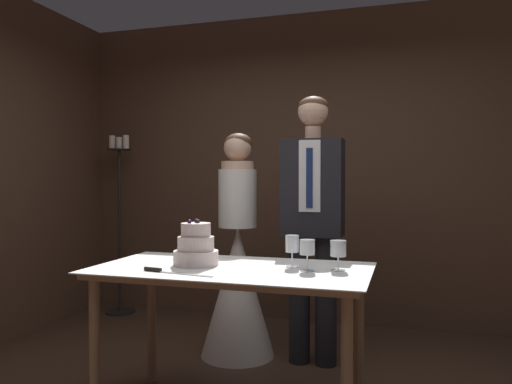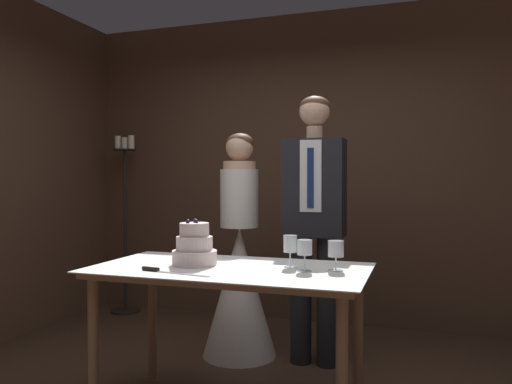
{
  "view_description": "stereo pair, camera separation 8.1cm",
  "coord_description": "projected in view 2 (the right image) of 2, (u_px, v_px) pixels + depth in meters",
  "views": [
    {
      "loc": [
        0.87,
        -2.44,
        1.29
      ],
      "look_at": [
        -0.04,
        0.56,
        1.22
      ],
      "focal_mm": 35.0,
      "sensor_mm": 36.0,
      "label": 1
    },
    {
      "loc": [
        0.94,
        -2.41,
        1.29
      ],
      "look_at": [
        -0.04,
        0.56,
        1.22
      ],
      "focal_mm": 35.0,
      "sensor_mm": 36.0,
      "label": 2
    }
  ],
  "objects": [
    {
      "name": "bride",
      "position": [
        239.0,
        274.0,
        3.66
      ],
      "size": [
        0.54,
        0.54,
        1.64
      ],
      "color": "white",
      "rests_on": "ground_plane"
    },
    {
      "name": "groom",
      "position": [
        314.0,
        214.0,
        3.48
      ],
      "size": [
        0.42,
        0.25,
        1.88
      ],
      "color": "black",
      "rests_on": "ground_plane"
    },
    {
      "name": "tiered_cake",
      "position": [
        194.0,
        248.0,
        2.78
      ],
      "size": [
        0.25,
        0.25,
        0.26
      ],
      "color": "beige",
      "rests_on": "cake_table"
    },
    {
      "name": "wine_glass_far",
      "position": [
        305.0,
        249.0,
        2.58
      ],
      "size": [
        0.08,
        0.08,
        0.16
      ],
      "color": "silver",
      "rests_on": "cake_table"
    },
    {
      "name": "cake_table",
      "position": [
        230.0,
        284.0,
        2.71
      ],
      "size": [
        1.49,
        0.79,
        0.82
      ],
      "color": "#8E6B4C",
      "rests_on": "ground_plane"
    },
    {
      "name": "wall_back",
      "position": [
        313.0,
        168.0,
        4.6
      ],
      "size": [
        4.6,
        0.12,
        2.81
      ],
      "primitive_type": "cube",
      "color": "#513828",
      "rests_on": "ground_plane"
    },
    {
      "name": "wine_glass_middle",
      "position": [
        336.0,
        250.0,
        2.59
      ],
      "size": [
        0.08,
        0.08,
        0.16
      ],
      "color": "silver",
      "rests_on": "cake_table"
    },
    {
      "name": "wine_glass_near",
      "position": [
        290.0,
        245.0,
        2.7
      ],
      "size": [
        0.07,
        0.07,
        0.17
      ],
      "color": "silver",
      "rests_on": "cake_table"
    },
    {
      "name": "candle_stand",
      "position": [
        125.0,
        222.0,
        4.87
      ],
      "size": [
        0.28,
        0.28,
        1.72
      ],
      "color": "black",
      "rests_on": "ground_plane"
    },
    {
      "name": "cake_knife",
      "position": [
        162.0,
        271.0,
        2.56
      ],
      "size": [
        0.41,
        0.08,
        0.02
      ],
      "rotation": [
        0.0,
        0.0,
        -0.15
      ],
      "color": "silver",
      "rests_on": "cake_table"
    }
  ]
}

